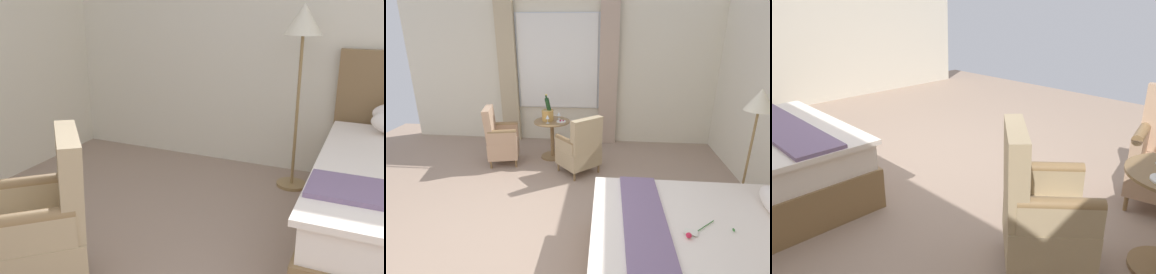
{
  "view_description": "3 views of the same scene",
  "coord_description": "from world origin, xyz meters",
  "views": [
    {
      "loc": [
        -0.08,
        -1.06,
        1.69
      ],
      "look_at": [
        -1.08,
        1.15,
        0.9
      ],
      "focal_mm": 40.0,
      "sensor_mm": 36.0,
      "label": 1
    },
    {
      "loc": [
        2.74,
        0.99,
        2.28
      ],
      "look_at": [
        -1.1,
        0.62,
        0.88
      ],
      "focal_mm": 28.0,
      "sensor_mm": 36.0,
      "label": 2
    },
    {
      "loc": [
        -2.92,
        2.37,
        1.69
      ],
      "look_at": [
        -1.16,
        0.67,
        0.78
      ],
      "focal_mm": 35.0,
      "sensor_mm": 36.0,
      "label": 3
    }
  ],
  "objects": [
    {
      "name": "snack_plate",
      "position": [
        -2.34,
        0.19,
        0.71
      ],
      "size": [
        0.17,
        0.17,
        0.04
      ],
      "color": "white",
      "rests_on": "side_table_round"
    },
    {
      "name": "armchair_facing_bed",
      "position": [
        -2.04,
        -0.85,
        0.45
      ],
      "size": [
        0.65,
        0.64,
        1.02
      ],
      "color": "olive",
      "rests_on": "ground"
    },
    {
      "name": "wine_glass_near_edge",
      "position": [
        -2.5,
        0.13,
        0.8
      ],
      "size": [
        0.08,
        0.08,
        0.13
      ],
      "color": "white",
      "rests_on": "side_table_round"
    },
    {
      "name": "wall_window_side",
      "position": [
        -3.38,
        0.0,
        1.5
      ],
      "size": [
        0.27,
        6.38,
        3.01
      ],
      "color": "silver",
      "rests_on": "ground"
    },
    {
      "name": "armchair_by_window",
      "position": [
        -1.77,
        0.59,
        0.43
      ],
      "size": [
        0.79,
        0.79,
        0.99
      ],
      "color": "olive",
      "rests_on": "ground"
    },
    {
      "name": "ground_plane",
      "position": [
        0.0,
        0.0,
        0.0
      ],
      "size": [
        8.18,
        8.18,
        0.0
      ],
      "primitive_type": "plane",
      "color": "gray"
    },
    {
      "name": "wine_glass_near_bucket",
      "position": [
        -2.23,
        -0.03,
        0.81
      ],
      "size": [
        0.07,
        0.07,
        0.15
      ],
      "color": "white",
      "rests_on": "side_table_round"
    },
    {
      "name": "side_table_round",
      "position": [
        -2.37,
        0.02,
        0.41
      ],
      "size": [
        0.65,
        0.65,
        0.71
      ],
      "color": "olive",
      "rests_on": "ground"
    },
    {
      "name": "floor_lamp_brass",
      "position": [
        -0.74,
        2.72,
        1.38
      ],
      "size": [
        0.32,
        0.32,
        1.66
      ],
      "color": "#99794A",
      "rests_on": "ground"
    },
    {
      "name": "champagne_bucket",
      "position": [
        -2.4,
        -0.06,
        0.84
      ],
      "size": [
        0.22,
        0.22,
        0.49
      ],
      "color": "tan",
      "rests_on": "side_table_round"
    },
    {
      "name": "bed",
      "position": [
        0.43,
        2.06,
        0.36
      ],
      "size": [
        1.76,
        2.22,
        1.26
      ],
      "color": "olive",
      "rests_on": "ground"
    }
  ]
}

